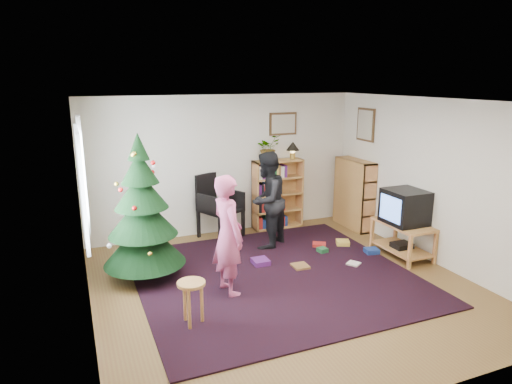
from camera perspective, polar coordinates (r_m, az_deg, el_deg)
name	(u,v)px	position (r m, az deg, el deg)	size (l,w,h in m)	color
floor	(284,285)	(6.44, 3.47, -11.53)	(5.00, 5.00, 0.00)	brown
ceiling	(287,101)	(5.81, 3.84, 11.27)	(5.00, 5.00, 0.00)	white
wall_back	(224,165)	(8.27, -3.96, 3.39)	(5.00, 0.02, 2.50)	silver
wall_front	(418,270)	(4.03, 19.58, -9.12)	(5.00, 0.02, 2.50)	silver
wall_left	(83,220)	(5.43, -20.83, -3.25)	(0.02, 5.00, 2.50)	silver
wall_right	(433,182)	(7.43, 21.27, 1.21)	(0.02, 5.00, 2.50)	silver
rug	(275,276)	(6.68, 2.33, -10.43)	(3.80, 3.60, 0.02)	black
window_pane	(82,186)	(5.95, -20.97, 0.70)	(0.04, 1.20, 1.40)	silver
curtain	(83,175)	(6.64, -20.84, 2.02)	(0.06, 0.35, 1.60)	silver
picture_back	(283,124)	(8.58, 3.39, 8.51)	(0.55, 0.03, 0.42)	#4C3319
picture_right	(366,125)	(8.63, 13.56, 8.18)	(0.03, 0.50, 0.60)	#4C3319
christmas_tree	(143,220)	(6.54, -13.99, -3.37)	(1.15, 1.15, 2.08)	#3F2816
bookshelf_back	(278,193)	(8.61, 2.73, -0.15)	(0.95, 0.30, 1.30)	#C37D45
bookshelf_right	(354,193)	(8.82, 12.17, -0.12)	(0.30, 0.95, 1.30)	#C37D45
tv_stand	(403,236)	(7.66, 17.85, -5.28)	(0.55, 0.98, 0.55)	#C37D45
crt_tv	(405,207)	(7.52, 18.12, -1.77)	(0.57, 0.61, 0.54)	black
armchair	(218,202)	(8.20, -4.74, -1.26)	(0.83, 0.85, 1.14)	black
stool	(192,292)	(5.36, -8.07, -12.24)	(0.32, 0.32, 0.54)	#C37D45
person_standing	(228,235)	(5.93, -3.52, -5.43)	(0.59, 0.38, 1.61)	#BD4B78
person_by_chair	(267,200)	(7.55, 1.36, -1.04)	(0.79, 0.61, 1.62)	black
potted_plant	(268,148)	(8.36, 1.55, 5.54)	(0.43, 0.37, 0.48)	gray
table_lamp	(293,147)	(8.57, 4.62, 5.60)	(0.25, 0.25, 0.33)	#A57F33
floor_clutter	(325,254)	(7.44, 8.62, -7.69)	(2.04, 1.08, 0.08)	#A51E19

